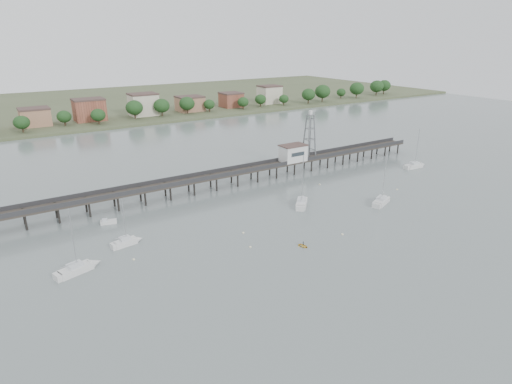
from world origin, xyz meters
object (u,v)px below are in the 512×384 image
at_px(pier, 224,174).
at_px(sailboat_c, 302,201).
at_px(sailboat_b, 129,241).
at_px(sailboat_d, 383,200).
at_px(white_tender, 108,222).
at_px(sailboat_a, 82,267).
at_px(sailboat_e, 417,165).
at_px(yellow_dinghy, 303,246).
at_px(lattice_tower, 310,137).

bearing_deg(pier, sailboat_c, -64.63).
bearing_deg(sailboat_b, sailboat_c, -11.11).
distance_m(pier, sailboat_b, 40.91).
bearing_deg(sailboat_d, sailboat_b, 146.82).
height_order(sailboat_b, white_tender, sailboat_b).
height_order(pier, white_tender, pier).
xyz_separation_m(sailboat_c, sailboat_a, (-56.20, -4.55, 0.00)).
distance_m(sailboat_e, sailboat_c, 53.63).
bearing_deg(yellow_dinghy, sailboat_d, 0.39).
bearing_deg(sailboat_c, white_tender, 116.39).
bearing_deg(lattice_tower, yellow_dinghy, -130.26).
distance_m(pier, yellow_dinghy, 42.61).
bearing_deg(sailboat_c, sailboat_e, -40.52).
bearing_deg(white_tender, lattice_tower, 22.40).
height_order(pier, sailboat_a, sailboat_a).
bearing_deg(sailboat_a, pier, 14.48).
bearing_deg(lattice_tower, sailboat_b, -162.03).
bearing_deg(sailboat_d, yellow_dinghy, 171.77).
bearing_deg(sailboat_d, lattice_tower, 64.28).
distance_m(sailboat_d, sailboat_c, 21.65).
bearing_deg(yellow_dinghy, sailboat_c, 38.32).
bearing_deg(lattice_tower, sailboat_a, -160.40).
relative_size(pier, white_tender, 38.24).
height_order(sailboat_d, white_tender, sailboat_d).
relative_size(sailboat_a, sailboat_b, 1.26).
distance_m(pier, sailboat_c, 25.46).
xyz_separation_m(lattice_tower, sailboat_b, (-66.19, -21.46, -10.44)).
bearing_deg(sailboat_b, sailboat_a, -160.47).
xyz_separation_m(sailboat_e, sailboat_b, (-98.88, -4.02, 0.02)).
distance_m(sailboat_d, white_tender, 69.96).
xyz_separation_m(pier, sailboat_d, (29.56, -33.67, -3.16)).
height_order(sailboat_c, white_tender, sailboat_c).
bearing_deg(sailboat_e, yellow_dinghy, -157.30).
distance_m(pier, sailboat_a, 53.08).
bearing_deg(sailboat_c, sailboat_b, 132.02).
height_order(pier, sailboat_d, sailboat_d).
height_order(sailboat_d, sailboat_b, sailboat_d).
xyz_separation_m(sailboat_e, sailboat_c, (-53.36, -5.38, -0.00)).
distance_m(sailboat_e, yellow_dinghy, 72.80).
xyz_separation_m(lattice_tower, yellow_dinghy, (-35.76, -42.22, -11.10)).
xyz_separation_m(sailboat_c, white_tender, (-46.47, 14.51, -0.20)).
relative_size(pier, lattice_tower, 9.68).
relative_size(pier, sailboat_a, 11.12).
xyz_separation_m(pier, sailboat_b, (-34.69, -21.46, -3.14)).
height_order(pier, lattice_tower, lattice_tower).
distance_m(sailboat_a, white_tender, 21.40).
distance_m(sailboat_d, sailboat_a, 75.20).
relative_size(sailboat_d, sailboat_c, 0.99).
relative_size(lattice_tower, sailboat_b, 1.45).
relative_size(sailboat_d, sailboat_b, 1.32).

